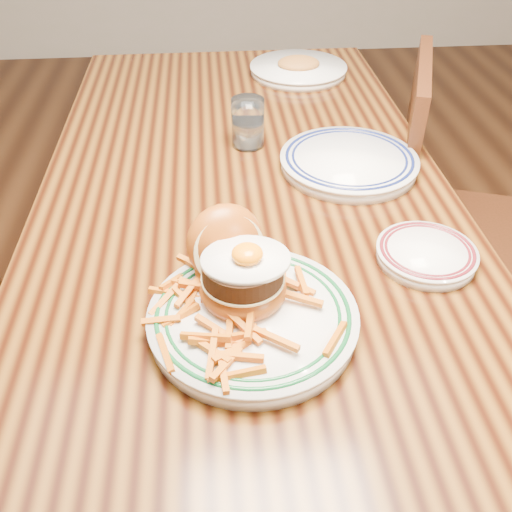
{
  "coord_description": "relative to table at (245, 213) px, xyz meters",
  "views": [
    {
      "loc": [
        -0.07,
        -1.05,
        1.37
      ],
      "look_at": [
        -0.01,
        -0.39,
        0.85
      ],
      "focal_mm": 40.0,
      "sensor_mm": 36.0,
      "label": 1
    }
  ],
  "objects": [
    {
      "name": "floor",
      "position": [
        0.0,
        0.0,
        -0.66
      ],
      "size": [
        6.0,
        6.0,
        0.0
      ],
      "primitive_type": "plane",
      "color": "black",
      "rests_on": "ground"
    },
    {
      "name": "table",
      "position": [
        0.0,
        0.0,
        0.0
      ],
      "size": [
        0.85,
        1.6,
        0.75
      ],
      "color": "black",
      "rests_on": "floor"
    },
    {
      "name": "chair_right",
      "position": [
        0.56,
        0.2,
        -0.18
      ],
      "size": [
        0.53,
        0.53,
        0.9
      ],
      "rotation": [
        0.0,
        0.0,
        2.81
      ],
      "color": "#421B0D",
      "rests_on": "floor"
    },
    {
      "name": "main_plate",
      "position": [
        -0.02,
        -0.42,
        0.13
      ],
      "size": [
        0.32,
        0.33,
        0.15
      ],
      "rotation": [
        0.0,
        0.0,
        0.31
      ],
      "color": "white",
      "rests_on": "table"
    },
    {
      "name": "side_plate",
      "position": [
        0.29,
        -0.3,
        0.1
      ],
      "size": [
        0.17,
        0.17,
        0.03
      ],
      "rotation": [
        0.0,
        0.0,
        0.16
      ],
      "color": "white",
      "rests_on": "table"
    },
    {
      "name": "rear_plate",
      "position": [
        0.23,
        0.02,
        0.11
      ],
      "size": [
        0.3,
        0.3,
        0.03
      ],
      "rotation": [
        0.0,
        0.0,
        -0.31
      ],
      "color": "white",
      "rests_on": "table"
    },
    {
      "name": "water_glass",
      "position": [
        0.02,
        0.15,
        0.14
      ],
      "size": [
        0.07,
        0.07,
        0.11
      ],
      "color": "white",
      "rests_on": "table"
    },
    {
      "name": "far_plate",
      "position": [
        0.2,
        0.58,
        0.1
      ],
      "size": [
        0.28,
        0.28,
        0.05
      ],
      "rotation": [
        0.0,
        0.0,
        -0.24
      ],
      "color": "white",
      "rests_on": "table"
    }
  ]
}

